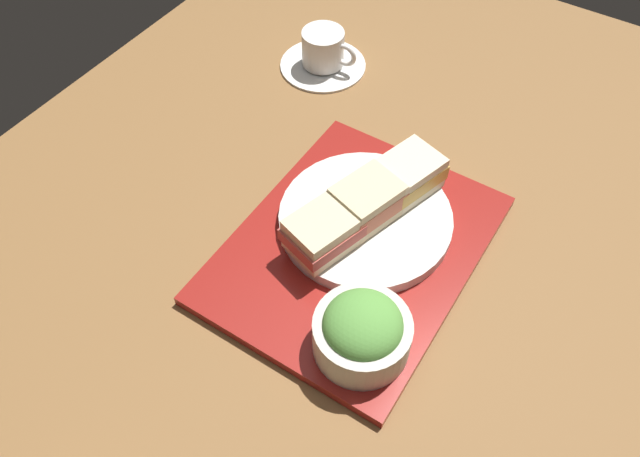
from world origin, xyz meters
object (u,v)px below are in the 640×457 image
at_px(sandwich_far, 408,174).
at_px(salad_bowl, 362,331).
at_px(sandwich_plate, 365,219).
at_px(sandwich_near, 322,232).
at_px(coffee_cup, 324,53).
at_px(sandwich_middle, 367,201).

bearing_deg(sandwich_far, salad_bowl, -164.45).
relative_size(sandwich_plate, sandwich_far, 2.25).
bearing_deg(sandwich_far, sandwich_near, 162.86).
height_order(sandwich_plate, sandwich_far, sandwich_far).
height_order(sandwich_near, sandwich_far, sandwich_far).
bearing_deg(sandwich_plate, coffee_cup, 41.30).
bearing_deg(salad_bowl, sandwich_near, 50.98).
distance_m(sandwich_far, salad_bowl, 0.24).
relative_size(sandwich_far, salad_bowl, 0.91).
distance_m(sandwich_near, sandwich_far, 0.15).
distance_m(sandwich_near, sandwich_middle, 0.07).
height_order(sandwich_plate, sandwich_near, sandwich_near).
height_order(sandwich_middle, salad_bowl, salad_bowl).
xyz_separation_m(sandwich_middle, sandwich_far, (0.07, -0.02, -0.00)).
height_order(sandwich_middle, coffee_cup, sandwich_middle).
relative_size(sandwich_plate, coffee_cup, 1.58).
xyz_separation_m(sandwich_far, salad_bowl, (-0.23, -0.06, -0.01)).
height_order(sandwich_near, salad_bowl, salad_bowl).
xyz_separation_m(sandwich_plate, sandwich_near, (-0.07, 0.02, 0.03)).
bearing_deg(sandwich_plate, sandwich_far, -17.14).
height_order(sandwich_plate, coffee_cup, coffee_cup).
height_order(sandwich_near, sandwich_middle, sandwich_middle).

